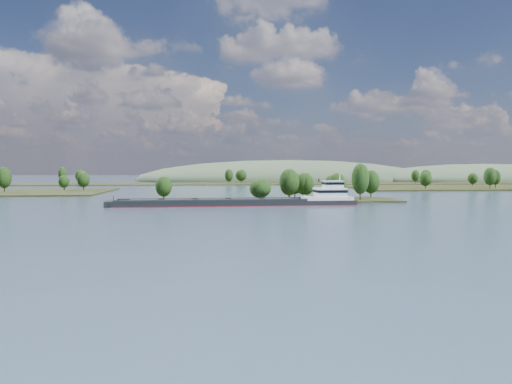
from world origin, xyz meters
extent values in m
plane|color=#394E62|center=(0.00, 120.00, 0.00)|extent=(1800.00, 1800.00, 0.00)
cube|color=black|center=(0.00, 180.00, 0.00)|extent=(100.00, 30.00, 1.20)
cylinder|color=black|center=(23.37, 167.65, 2.37)|extent=(0.50, 0.50, 3.54)
ellipsoid|color=black|center=(23.37, 167.65, 6.87)|extent=(6.84, 6.84, 9.10)
cylinder|color=black|center=(10.92, 189.18, 2.31)|extent=(0.50, 0.50, 3.41)
ellipsoid|color=black|center=(10.92, 189.18, 6.64)|extent=(7.89, 7.89, 8.77)
cylinder|color=black|center=(5.43, 171.13, 2.63)|extent=(0.50, 0.50, 4.07)
ellipsoid|color=black|center=(5.43, 171.13, 7.80)|extent=(7.86, 7.86, 10.46)
cylinder|color=black|center=(13.38, 183.35, 2.34)|extent=(0.50, 0.50, 3.48)
ellipsoid|color=black|center=(13.38, 183.35, 6.77)|extent=(6.82, 6.82, 8.96)
cylinder|color=black|center=(-6.21, 167.24, 2.01)|extent=(0.50, 0.50, 2.82)
ellipsoid|color=black|center=(-6.21, 167.24, 5.59)|extent=(8.24, 8.24, 7.25)
cylinder|color=black|center=(-42.78, 176.41, 2.14)|extent=(0.50, 0.50, 3.09)
ellipsoid|color=black|center=(-42.78, 176.41, 6.07)|extent=(6.40, 6.40, 7.94)
cylinder|color=black|center=(14.75, 182.49, 2.25)|extent=(0.50, 0.50, 3.30)
ellipsoid|color=black|center=(14.75, 182.49, 6.44)|extent=(6.05, 6.05, 8.48)
cylinder|color=black|center=(42.69, 185.07, 2.53)|extent=(0.50, 0.50, 3.87)
ellipsoid|color=black|center=(42.69, 185.07, 7.45)|extent=(7.20, 7.20, 9.95)
cylinder|color=black|center=(33.66, 171.38, 2.97)|extent=(0.50, 0.50, 4.75)
ellipsoid|color=black|center=(33.66, 171.38, 9.01)|extent=(6.86, 6.86, 12.20)
cylinder|color=black|center=(26.17, 185.46, 2.20)|extent=(0.50, 0.50, 3.20)
ellipsoid|color=black|center=(26.17, 185.46, 6.27)|extent=(6.88, 6.88, 8.23)
cylinder|color=black|center=(-95.04, 270.78, 2.52)|extent=(0.50, 0.50, 3.44)
ellipsoid|color=black|center=(-95.04, 270.78, 6.89)|extent=(6.98, 6.98, 8.83)
cylinder|color=black|center=(-105.84, 271.37, 2.20)|extent=(0.50, 0.50, 2.81)
ellipsoid|color=black|center=(-105.84, 271.37, 5.77)|extent=(5.92, 5.92, 7.22)
cylinder|color=black|center=(-129.71, 249.91, 2.96)|extent=(0.50, 0.50, 4.31)
ellipsoid|color=black|center=(-129.71, 249.91, 8.44)|extent=(7.00, 7.00, 11.08)
cylinder|color=black|center=(105.13, 268.97, 2.47)|extent=(0.50, 0.50, 3.34)
ellipsoid|color=black|center=(105.13, 268.97, 6.72)|extent=(7.26, 7.26, 8.60)
cylinder|color=black|center=(144.15, 265.85, 2.92)|extent=(0.50, 0.50, 4.24)
ellipsoid|color=black|center=(144.15, 265.85, 8.31)|extent=(7.48, 7.48, 10.91)
cylinder|color=black|center=(156.33, 279.96, 2.69)|extent=(0.50, 0.50, 3.79)
ellipsoid|color=black|center=(156.33, 279.96, 7.51)|extent=(6.18, 6.18, 9.74)
cylinder|color=black|center=(160.34, 314.04, 2.31)|extent=(0.50, 0.50, 3.02)
ellipsoid|color=black|center=(160.34, 314.04, 6.14)|extent=(6.90, 6.90, 7.75)
cube|color=black|center=(0.00, 400.00, 0.00)|extent=(900.00, 60.00, 1.20)
cylinder|color=black|center=(-141.06, 396.56, 2.86)|extent=(0.50, 0.50, 4.53)
ellipsoid|color=black|center=(-141.06, 396.56, 8.62)|extent=(6.37, 6.37, 11.65)
cylinder|color=black|center=(147.71, 381.06, 2.46)|extent=(0.50, 0.50, 3.71)
ellipsoid|color=black|center=(147.71, 381.06, 7.17)|extent=(6.96, 6.96, 9.54)
cylinder|color=black|center=(3.71, 403.14, 2.50)|extent=(0.50, 0.50, 3.80)
ellipsoid|color=black|center=(3.71, 403.14, 7.34)|extent=(9.50, 9.50, 9.78)
cylinder|color=black|center=(171.87, 413.69, 2.45)|extent=(0.50, 0.50, 3.69)
ellipsoid|color=black|center=(171.87, 413.69, 7.14)|extent=(9.21, 9.21, 9.50)
cylinder|color=black|center=(-191.50, 404.90, 2.22)|extent=(0.50, 0.50, 3.25)
ellipsoid|color=black|center=(-191.50, 404.90, 6.35)|extent=(7.15, 7.15, 8.35)
cylinder|color=black|center=(-127.19, 396.01, 2.47)|extent=(0.50, 0.50, 3.73)
ellipsoid|color=black|center=(-127.19, 396.01, 7.21)|extent=(7.37, 7.37, 9.59)
cylinder|color=black|center=(56.64, 388.67, 2.04)|extent=(0.50, 0.50, 2.89)
ellipsoid|color=black|center=(56.64, 388.67, 5.72)|extent=(7.83, 7.83, 7.43)
cylinder|color=black|center=(-7.57, 382.77, 2.59)|extent=(0.50, 0.50, 3.98)
ellipsoid|color=black|center=(-7.57, 382.77, 7.64)|extent=(6.80, 6.80, 10.22)
ellipsoid|color=#3D5238|center=(260.00, 470.00, 0.00)|extent=(260.00, 140.00, 36.00)
ellipsoid|color=#3D5238|center=(60.00, 500.00, 0.00)|extent=(320.00, 160.00, 44.00)
cube|color=black|center=(-15.88, 156.97, 0.53)|extent=(85.54, 14.18, 2.34)
cube|color=maroon|center=(-15.88, 156.97, 0.05)|extent=(85.76, 14.40, 0.27)
cube|color=black|center=(-24.61, 161.83, 2.02)|extent=(65.96, 3.17, 0.85)
cube|color=black|center=(-24.17, 151.41, 2.02)|extent=(65.96, 3.17, 0.85)
cube|color=black|center=(-24.39, 156.62, 1.86)|extent=(64.22, 12.23, 0.32)
cube|color=black|center=(-47.79, 155.64, 2.18)|extent=(9.94, 9.12, 0.37)
cube|color=black|center=(-36.09, 156.13, 2.18)|extent=(9.94, 9.12, 0.37)
cube|color=black|center=(-24.39, 156.62, 2.18)|extent=(9.94, 9.12, 0.37)
cube|color=black|center=(-12.69, 157.11, 2.18)|extent=(9.94, 9.12, 0.37)
cube|color=black|center=(-0.99, 157.59, 2.18)|extent=(9.94, 9.12, 0.37)
cube|color=black|center=(-58.96, 155.18, 0.96)|extent=(3.59, 9.71, 2.13)
cylinder|color=black|center=(-57.90, 155.22, 2.45)|extent=(0.27, 0.27, 2.34)
cube|color=white|center=(17.09, 158.35, 2.34)|extent=(17.44, 10.92, 1.28)
cube|color=white|center=(18.16, 158.39, 4.47)|extent=(10.99, 8.95, 3.19)
cube|color=black|center=(18.16, 158.39, 4.90)|extent=(11.21, 9.17, 0.96)
cube|color=white|center=(19.22, 158.43, 7.24)|extent=(6.65, 6.65, 2.34)
cube|color=black|center=(19.22, 158.43, 7.67)|extent=(6.87, 6.87, 0.85)
cube|color=white|center=(19.22, 158.43, 8.52)|extent=(7.09, 7.09, 0.21)
cylinder|color=white|center=(21.88, 158.54, 9.79)|extent=(0.22, 0.22, 2.77)
cylinder|color=black|center=(14.83, 161.45, 8.73)|extent=(0.55, 0.55, 1.28)
camera|label=1|loc=(-26.92, -18.43, 13.03)|focal=35.00mm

